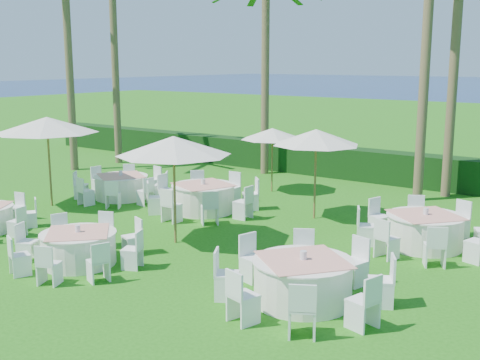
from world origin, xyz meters
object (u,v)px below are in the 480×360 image
object	(u,v)px
banquet_table_b	(79,247)
umbrella_d	(316,137)
umbrella_c	(272,134)
umbrella_a	(47,125)
banquet_table_c	(303,280)
banquet_table_d	(121,186)
banquet_table_e	(203,197)
banquet_table_f	(425,230)
umbrella_b	(174,146)

from	to	relation	value
banquet_table_b	umbrella_d	xyz separation A→B (m)	(2.42, 6.78, 2.03)
umbrella_c	umbrella_a	bearing A→B (deg)	-127.64
banquet_table_c	banquet_table_d	world-z (taller)	banquet_table_c
banquet_table_e	umbrella_c	world-z (taller)	umbrella_c
banquet_table_f	umbrella_a	distance (m)	11.79
banquet_table_f	umbrella_b	bearing A→B (deg)	-147.85
umbrella_a	umbrella_b	distance (m)	5.98
banquet_table_d	umbrella_d	size ratio (longest dim) A/B	1.19
banquet_table_d	banquet_table_e	size ratio (longest dim) A/B	0.92
banquet_table_b	banquet_table_c	size ratio (longest dim) A/B	0.86
banquet_table_b	banquet_table_e	bearing A→B (deg)	98.03
umbrella_a	umbrella_c	xyz separation A→B (m)	(4.61, 5.98, -0.54)
banquet_table_c	umbrella_c	size ratio (longest dim) A/B	1.50
banquet_table_b	banquet_table_d	distance (m)	6.75
umbrella_a	umbrella_d	world-z (taller)	umbrella_a
umbrella_d	banquet_table_c	bearing A→B (deg)	-63.29
banquet_table_d	umbrella_b	size ratio (longest dim) A/B	1.09
umbrella_b	umbrella_c	xyz separation A→B (m)	(-1.33, 6.66, -0.44)
banquet_table_d	umbrella_c	world-z (taller)	umbrella_c
umbrella_b	umbrella_c	bearing A→B (deg)	101.26
banquet_table_c	umbrella_a	distance (m)	10.98
banquet_table_f	umbrella_b	distance (m)	6.64
banquet_table_c	banquet_table_e	distance (m)	7.52
banquet_table_e	banquet_table_d	bearing A→B (deg)	-176.52
umbrella_b	banquet_table_f	bearing A→B (deg)	32.15
banquet_table_b	banquet_table_f	bearing A→B (deg)	44.41
umbrella_b	umbrella_d	world-z (taller)	umbrella_b
umbrella_d	umbrella_b	bearing A→B (deg)	-112.21
banquet_table_d	umbrella_a	xyz separation A→B (m)	(-1.05, -2.06, 2.20)
banquet_table_b	banquet_table_c	world-z (taller)	banquet_table_c
banquet_table_e	umbrella_b	size ratio (longest dim) A/B	1.18
umbrella_a	banquet_table_d	bearing A→B (deg)	62.98
umbrella_b	umbrella_c	distance (m)	6.81
banquet_table_c	umbrella_d	distance (m)	6.70
banquet_table_e	umbrella_c	bearing A→B (deg)	87.89
banquet_table_e	banquet_table_f	xyz separation A→B (m)	(6.80, 0.41, -0.01)
banquet_table_c	umbrella_b	size ratio (longest dim) A/B	1.18
banquet_table_c	umbrella_a	size ratio (longest dim) A/B	1.07
banquet_table_d	banquet_table_e	world-z (taller)	banquet_table_e
banquet_table_c	banquet_table_e	xyz separation A→B (m)	(-6.07, 4.43, 0.00)
umbrella_b	banquet_table_c	bearing A→B (deg)	-17.87
umbrella_d	umbrella_a	bearing A→B (deg)	-155.15
umbrella_b	umbrella_d	distance (m)	4.57
umbrella_b	umbrella_c	size ratio (longest dim) A/B	1.28
banquet_table_b	banquet_table_d	size ratio (longest dim) A/B	0.93
banquet_table_c	banquet_table_f	size ratio (longest dim) A/B	1.03
banquet_table_e	umbrella_c	distance (m)	4.05
banquet_table_d	banquet_table_e	bearing A→B (deg)	3.48
umbrella_c	banquet_table_f	bearing A→B (deg)	-26.37
banquet_table_d	umbrella_b	bearing A→B (deg)	-29.26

